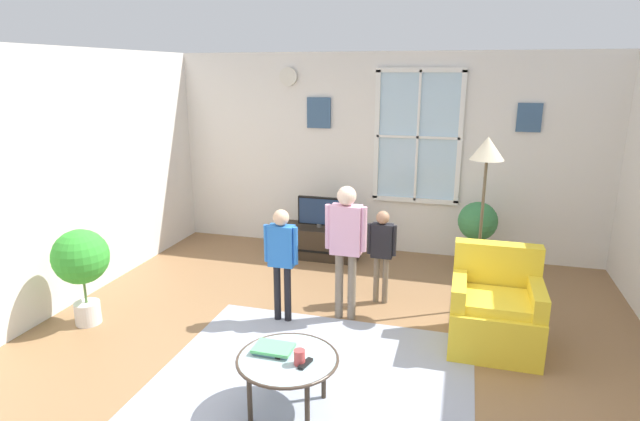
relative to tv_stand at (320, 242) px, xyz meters
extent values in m
cube|color=olive|center=(0.71, -2.68, -0.21)|extent=(6.22, 6.96, 0.02)
cube|color=silver|center=(0.71, 0.56, 1.10)|extent=(5.62, 0.12, 2.60)
cube|color=silver|center=(1.16, 0.49, 1.35)|extent=(1.04, 0.02, 1.65)
cube|color=white|center=(1.16, 0.47, 2.17)|extent=(1.10, 0.04, 0.06)
cube|color=white|center=(1.16, 0.47, 0.53)|extent=(1.10, 0.04, 0.06)
cube|color=white|center=(0.64, 0.47, 1.35)|extent=(0.06, 0.04, 1.65)
cube|color=white|center=(1.68, 0.47, 1.35)|extent=(0.06, 0.04, 1.65)
cube|color=white|center=(1.16, 0.47, 1.35)|extent=(0.03, 0.04, 1.65)
cube|color=white|center=(1.16, 0.47, 1.35)|extent=(1.04, 0.04, 0.03)
cube|color=#38567A|center=(-0.15, 0.48, 1.63)|extent=(0.32, 0.03, 0.40)
cube|color=#38567A|center=(2.45, 0.48, 1.63)|extent=(0.28, 0.03, 0.34)
cylinder|color=silver|center=(-0.56, 0.47, 2.09)|extent=(0.24, 0.04, 0.24)
cube|color=silver|center=(-2.16, -2.68, 1.10)|extent=(0.12, 6.36, 2.60)
cube|color=#999EAD|center=(0.72, -2.84, -0.20)|extent=(2.47, 2.34, 0.01)
cube|color=#2D2319|center=(0.00, 0.00, 0.00)|extent=(1.04, 0.45, 0.40)
cube|color=black|center=(0.00, -0.23, -0.06)|extent=(0.93, 0.02, 0.02)
cylinder|color=#4C4C4C|center=(0.00, 0.00, 0.23)|extent=(0.08, 0.08, 0.05)
cube|color=black|center=(0.00, 0.00, 0.42)|extent=(0.57, 0.05, 0.37)
cube|color=navy|center=(0.00, -0.03, 0.42)|extent=(0.53, 0.01, 0.33)
cube|color=yellow|center=(2.10, -1.81, 0.01)|extent=(0.76, 0.72, 0.42)
cube|color=yellow|center=(2.10, -1.51, 0.44)|extent=(0.76, 0.16, 0.45)
cube|color=yellow|center=(1.78, -1.81, 0.32)|extent=(0.12, 0.65, 0.20)
cube|color=yellow|center=(2.42, -1.81, 0.32)|extent=(0.12, 0.65, 0.20)
cube|color=yellow|center=(2.10, -1.86, 0.26)|extent=(0.61, 0.50, 0.08)
cylinder|color=#99B2B7|center=(0.65, -3.13, 0.21)|extent=(0.71, 0.71, 0.02)
torus|color=#3F3328|center=(0.65, -3.13, 0.21)|extent=(0.73, 0.73, 0.02)
cylinder|color=#33281E|center=(0.45, -2.93, 0.00)|extent=(0.04, 0.04, 0.41)
cylinder|color=#33281E|center=(0.86, -2.93, 0.00)|extent=(0.04, 0.04, 0.41)
cylinder|color=#33281E|center=(0.45, -3.34, 0.00)|extent=(0.04, 0.04, 0.41)
cylinder|color=#33281E|center=(0.86, -3.34, 0.00)|extent=(0.04, 0.04, 0.41)
cube|color=#6791B1|center=(0.53, -3.08, 0.23)|extent=(0.26, 0.16, 0.02)
cube|color=#5AC471|center=(0.53, -3.08, 0.25)|extent=(0.28, 0.19, 0.02)
cylinder|color=#BF3F3F|center=(0.76, -3.19, 0.27)|extent=(0.08, 0.08, 0.11)
cube|color=black|center=(0.60, -3.10, 0.23)|extent=(0.06, 0.14, 0.02)
cube|color=black|center=(0.80, -3.19, 0.23)|extent=(0.07, 0.15, 0.02)
cylinder|color=#726656|center=(0.66, -1.62, 0.14)|extent=(0.08, 0.08, 0.68)
cylinder|color=#726656|center=(0.78, -1.62, 0.14)|extent=(0.08, 0.08, 0.68)
cube|color=#DB9EBC|center=(0.72, -1.62, 0.71)|extent=(0.29, 0.15, 0.48)
sphere|color=beige|center=(0.72, -1.62, 1.04)|extent=(0.18, 0.18, 0.18)
cylinder|color=#DB9EBC|center=(0.55, -1.64, 0.74)|extent=(0.06, 0.06, 0.43)
cylinder|color=#DB9EBC|center=(0.89, -1.64, 0.74)|extent=(0.06, 0.06, 0.43)
cylinder|color=#726656|center=(0.95, -1.16, 0.05)|extent=(0.06, 0.06, 0.50)
cylinder|color=#726656|center=(1.04, -1.16, 0.05)|extent=(0.06, 0.06, 0.50)
cube|color=black|center=(0.99, -1.16, 0.48)|extent=(0.22, 0.11, 0.36)
sphere|color=#A87A5B|center=(0.99, -1.16, 0.73)|extent=(0.14, 0.14, 0.14)
cylinder|color=black|center=(0.87, -1.18, 0.50)|extent=(0.05, 0.05, 0.32)
cylinder|color=black|center=(1.12, -1.18, 0.50)|extent=(0.05, 0.05, 0.32)
cylinder|color=black|center=(0.09, -1.82, 0.08)|extent=(0.07, 0.07, 0.57)
cylinder|color=black|center=(0.19, -1.82, 0.08)|extent=(0.07, 0.07, 0.57)
cube|color=blue|center=(0.14, -1.82, 0.57)|extent=(0.24, 0.13, 0.40)
sphere|color=#D8AD8C|center=(0.14, -1.82, 0.84)|extent=(0.15, 0.15, 0.15)
cylinder|color=blue|center=(0.00, -1.84, 0.59)|extent=(0.05, 0.05, 0.36)
cylinder|color=blue|center=(0.28, -1.84, 0.59)|extent=(0.05, 0.05, 0.36)
cylinder|color=#4C565B|center=(1.95, 0.04, -0.10)|extent=(0.24, 0.24, 0.21)
cylinder|color=#4C7238|center=(1.95, 0.04, 0.10)|extent=(0.02, 0.02, 0.19)
sphere|color=#377C45|center=(1.95, 0.04, 0.43)|extent=(0.47, 0.47, 0.47)
cylinder|color=silver|center=(-1.65, -2.40, -0.09)|extent=(0.24, 0.24, 0.22)
cylinder|color=#4C7238|center=(-1.65, -2.40, 0.12)|extent=(0.02, 0.02, 0.21)
sphere|color=green|center=(-1.65, -2.40, 0.48)|extent=(0.52, 0.52, 0.52)
cylinder|color=black|center=(1.95, -1.08, -0.19)|extent=(0.26, 0.26, 0.03)
cylinder|color=brown|center=(1.95, -1.08, 0.58)|extent=(0.03, 0.03, 1.56)
cone|color=beige|center=(1.95, -1.08, 1.46)|extent=(0.32, 0.32, 0.22)
camera|label=1|loc=(1.75, -6.18, 2.17)|focal=29.05mm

